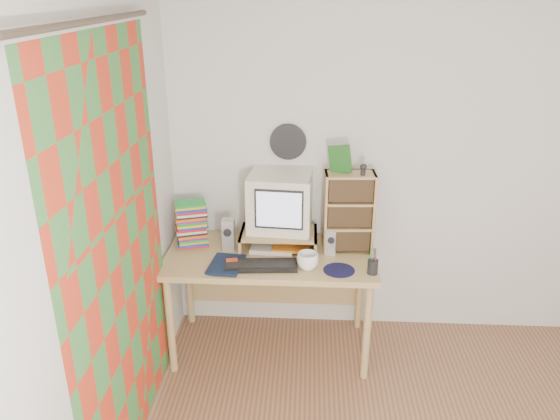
# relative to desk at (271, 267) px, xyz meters

# --- Properties ---
(back_wall) EXTENTS (3.50, 0.00, 3.50)m
(back_wall) POSITION_rel_desk_xyz_m (1.03, 0.31, 0.63)
(back_wall) COLOR silver
(back_wall) RESTS_ON floor
(left_wall) EXTENTS (0.00, 3.50, 3.50)m
(left_wall) POSITION_rel_desk_xyz_m (-0.72, -1.44, 0.63)
(left_wall) COLOR silver
(left_wall) RESTS_ON floor
(curtain) EXTENTS (0.00, 2.20, 2.20)m
(curtain) POSITION_rel_desk_xyz_m (-0.68, -0.96, 0.53)
(curtain) COLOR red
(curtain) RESTS_ON left_wall
(wall_disc) EXTENTS (0.25, 0.02, 0.25)m
(wall_disc) POSITION_rel_desk_xyz_m (0.10, 0.29, 0.81)
(wall_disc) COLOR black
(wall_disc) RESTS_ON back_wall
(desk) EXTENTS (1.40, 0.70, 0.75)m
(desk) POSITION_rel_desk_xyz_m (0.00, 0.00, 0.00)
(desk) COLOR tan
(desk) RESTS_ON floor
(monitor_riser) EXTENTS (0.52, 0.30, 0.12)m
(monitor_riser) POSITION_rel_desk_xyz_m (0.05, 0.04, 0.23)
(monitor_riser) COLOR tan
(monitor_riser) RESTS_ON desk
(crt_monitor) EXTENTS (0.44, 0.44, 0.39)m
(crt_monitor) POSITION_rel_desk_xyz_m (0.06, 0.09, 0.45)
(crt_monitor) COLOR silver
(crt_monitor) RESTS_ON monitor_riser
(speaker_left) EXTENTS (0.08, 0.08, 0.22)m
(speaker_left) POSITION_rel_desk_xyz_m (-0.29, 0.00, 0.24)
(speaker_left) COLOR #AAA9AE
(speaker_left) RESTS_ON desk
(speaker_right) EXTENTS (0.07, 0.07, 0.18)m
(speaker_right) POSITION_rel_desk_xyz_m (0.40, -0.04, 0.22)
(speaker_right) COLOR #AAA9AE
(speaker_right) RESTS_ON desk
(keyboard) EXTENTS (0.47, 0.19, 0.03)m
(keyboard) POSITION_rel_desk_xyz_m (-0.05, -0.26, 0.15)
(keyboard) COLOR black
(keyboard) RESTS_ON desk
(dvd_stack) EXTENTS (0.24, 0.20, 0.29)m
(dvd_stack) POSITION_rel_desk_xyz_m (-0.55, 0.05, 0.28)
(dvd_stack) COLOR brown
(dvd_stack) RESTS_ON desk
(cd_rack) EXTENTS (0.34, 0.19, 0.55)m
(cd_rack) POSITION_rel_desk_xyz_m (0.51, 0.04, 0.41)
(cd_rack) COLOR tan
(cd_rack) RESTS_ON desk
(mug) EXTENTS (0.17, 0.17, 0.11)m
(mug) POSITION_rel_desk_xyz_m (0.25, -0.25, 0.19)
(mug) COLOR white
(mug) RESTS_ON desk
(diary) EXTENTS (0.27, 0.21, 0.05)m
(diary) POSITION_rel_desk_xyz_m (-0.37, -0.24, 0.16)
(diary) COLOR #0D1932
(diary) RESTS_ON desk
(mousepad) EXTENTS (0.21, 0.21, 0.00)m
(mousepad) POSITION_rel_desk_xyz_m (0.45, -0.27, 0.14)
(mousepad) COLOR black
(mousepad) RESTS_ON desk
(pen_cup) EXTENTS (0.08, 0.08, 0.13)m
(pen_cup) POSITION_rel_desk_xyz_m (0.66, -0.29, 0.20)
(pen_cup) COLOR black
(pen_cup) RESTS_ON desk
(papers) EXTENTS (0.30, 0.23, 0.04)m
(papers) POSITION_rel_desk_xyz_m (0.06, 0.01, 0.15)
(papers) COLOR beige
(papers) RESTS_ON desk
(red_box) EXTENTS (0.08, 0.06, 0.04)m
(red_box) POSITION_rel_desk_xyz_m (-0.24, -0.23, 0.15)
(red_box) COLOR red
(red_box) RESTS_ON desk
(game_box) EXTENTS (0.14, 0.06, 0.18)m
(game_box) POSITION_rel_desk_xyz_m (0.44, 0.05, 0.77)
(game_box) COLOR #195317
(game_box) RESTS_ON cd_rack
(webcam) EXTENTS (0.05, 0.05, 0.08)m
(webcam) POSITION_rel_desk_xyz_m (0.59, 0.00, 0.72)
(webcam) COLOR black
(webcam) RESTS_ON cd_rack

